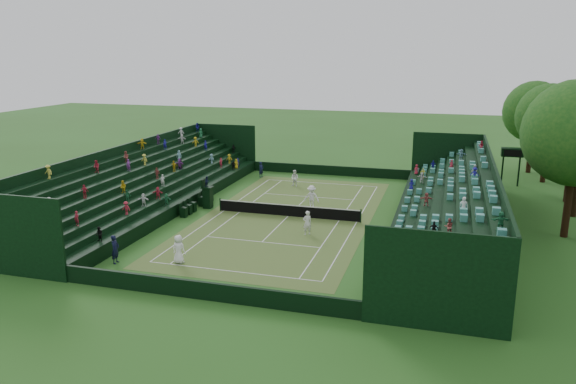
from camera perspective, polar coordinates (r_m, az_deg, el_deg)
name	(u,v)px	position (r m, az deg, el deg)	size (l,w,h in m)	color
ground	(288,216)	(44.46, 0.00, -2.50)	(160.00, 160.00, 0.00)	#28561B
court_surface	(288,216)	(44.46, 0.00, -2.49)	(12.97, 26.77, 0.01)	#2D6A23
perimeter_wall_north	(330,170)	(59.30, 4.29, 2.21)	(17.17, 0.20, 1.00)	black
perimeter_wall_south	(204,291)	(30.29, -8.55, -9.88)	(17.17, 0.20, 1.00)	black
perimeter_wall_east	(397,219)	(42.83, 10.98, -2.72)	(0.20, 31.77, 1.00)	black
perimeter_wall_west	(190,202)	(47.31, -9.92, -1.06)	(0.20, 31.77, 1.00)	black
north_grandstand	(456,210)	(42.42, 16.67, -1.76)	(6.60, 32.00, 4.90)	black
south_grandstand	(145,187)	(49.00, -14.37, 0.50)	(6.60, 32.00, 4.90)	black
tennis_net	(288,210)	(44.32, 0.00, -1.85)	(11.67, 0.10, 1.06)	black
scoreboard_tower	(512,154)	(58.00, 21.82, 3.62)	(2.00, 1.00, 3.70)	black
tree_row	(571,129)	(51.11, 26.84, 5.71)	(10.71, 35.31, 10.98)	black
umpire_chair	(208,195)	(47.04, -8.18, -0.25)	(0.86, 0.86, 2.70)	black
courtside_chairs	(197,204)	(47.10, -9.21, -1.18)	(0.53, 5.50, 1.14)	black
player_near_west	(179,249)	(35.30, -11.04, -5.73)	(0.89, 0.58, 1.81)	white
player_near_east	(307,223)	(39.90, 1.96, -3.15)	(0.65, 0.43, 1.78)	white
player_far_west	(295,178)	(54.06, 0.70, 1.40)	(0.78, 0.61, 1.60)	white
player_far_east	(312,197)	(46.25, 2.41, -0.56)	(1.30, 0.75, 2.01)	white
line_judge_north	(261,169)	(58.11, -2.75, 2.30)	(0.59, 0.39, 1.63)	black
line_judge_south	(115,249)	(36.26, -17.15, -5.58)	(0.66, 0.43, 1.80)	black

